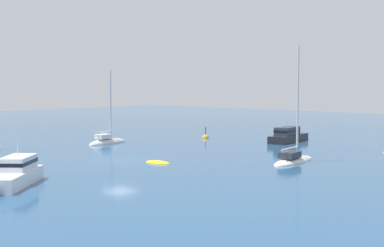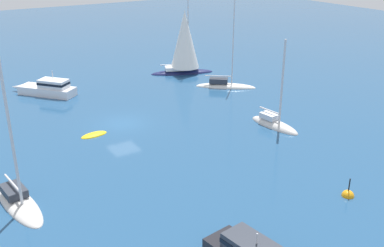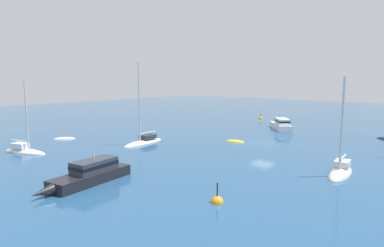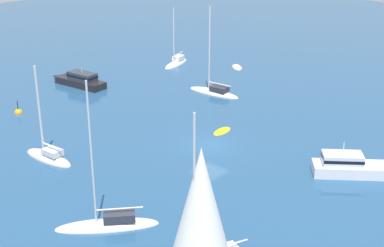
{
  "view_description": "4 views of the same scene",
  "coord_description": "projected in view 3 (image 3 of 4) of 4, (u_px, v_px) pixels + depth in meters",
  "views": [
    {
      "loc": [
        -29.14,
        -34.58,
        6.37
      ],
      "look_at": [
        5.93,
        -2.51,
        2.85
      ],
      "focal_mm": 52.16,
      "sensor_mm": 36.0,
      "label": 1
    },
    {
      "loc": [
        34.63,
        -14.01,
        14.87
      ],
      "look_at": [
        6.17,
        3.44,
        1.36
      ],
      "focal_mm": 42.09,
      "sensor_mm": 36.0,
      "label": 2
    },
    {
      "loc": [
        34.94,
        19.01,
        7.54
      ],
      "look_at": [
        7.23,
        -4.81,
        2.65
      ],
      "focal_mm": 31.69,
      "sensor_mm": 36.0,
      "label": 3
    },
    {
      "loc": [
        -28.69,
        31.95,
        19.09
      ],
      "look_at": [
        2.4,
        -0.34,
        1.25
      ],
      "focal_mm": 51.67,
      "sensor_mm": 36.0,
      "label": 4
    }
  ],
  "objects": [
    {
      "name": "yacht",
      "position": [
        340.0,
        172.0,
        26.77
      ],
      "size": [
        5.26,
        2.09,
        8.21
      ],
      "rotation": [
        0.0,
        0.0,
        0.12
      ],
      "color": "silver",
      "rests_on": "ground"
    },
    {
      "name": "channel_buoy",
      "position": [
        217.0,
        202.0,
        20.73
      ],
      "size": [
        0.79,
        0.79,
        1.63
      ],
      "color": "orange",
      "rests_on": "ground"
    },
    {
      "name": "tender",
      "position": [
        235.0,
        142.0,
        40.58
      ],
      "size": [
        1.34,
        2.41,
        0.41
      ],
      "rotation": [
        0.0,
        0.0,
        4.84
      ],
      "color": "yellow",
      "rests_on": "ground"
    },
    {
      "name": "ground_plane",
      "position": [
        263.0,
        143.0,
        39.55
      ],
      "size": [
        160.0,
        160.0,
        0.0
      ],
      "primitive_type": "plane",
      "color": "navy"
    },
    {
      "name": "dinghy",
      "position": [
        65.0,
        139.0,
        42.33
      ],
      "size": [
        2.71,
        2.49,
        0.49
      ],
      "rotation": [
        0.0,
        0.0,
        5.61
      ],
      "color": "silver",
      "rests_on": "ground"
    },
    {
      "name": "motor_cruiser",
      "position": [
        281.0,
        125.0,
        50.31
      ],
      "size": [
        6.6,
        5.87,
        2.65
      ],
      "rotation": [
        0.0,
        0.0,
        3.84
      ],
      "color": "white",
      "rests_on": "ground"
    },
    {
      "name": "ketch",
      "position": [
        24.0,
        151.0,
        34.6
      ],
      "size": [
        3.03,
        5.48,
        7.68
      ],
      "rotation": [
        0.0,
        0.0,
        1.89
      ],
      "color": "silver",
      "rests_on": "ground"
    },
    {
      "name": "mooring_buoy",
      "position": [
        261.0,
        119.0,
        63.57
      ],
      "size": [
        0.82,
        0.82,
        1.57
      ],
      "color": "orange",
      "rests_on": "ground"
    },
    {
      "name": "sloop",
      "position": [
        144.0,
        141.0,
        39.64
      ],
      "size": [
        6.4,
        2.48,
        9.72
      ],
      "rotation": [
        0.0,
        0.0,
        0.13
      ],
      "color": "silver",
      "rests_on": "ground"
    },
    {
      "name": "motor_cruiser_1",
      "position": [
        90.0,
        174.0,
        24.52
      ],
      "size": [
        7.96,
        2.84,
        2.19
      ],
      "rotation": [
        0.0,
        0.0,
        0.15
      ],
      "color": "black",
      "rests_on": "ground"
    }
  ]
}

